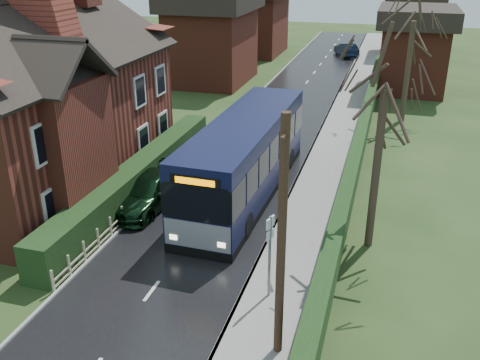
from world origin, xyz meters
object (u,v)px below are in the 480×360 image
(car_green, at_px, (148,192))
(telegraph_pole, at_px, (281,243))
(brick_house, at_px, (34,99))
(car_silver, at_px, (198,148))
(bus_stop_sign, at_px, (270,246))
(bus, at_px, (245,158))

(car_green, relative_size, telegraph_pole, 0.69)
(car_green, distance_m, telegraph_pole, 11.33)
(brick_house, distance_m, car_green, 6.93)
(car_silver, bearing_deg, bus_stop_sign, -45.56)
(car_green, bearing_deg, bus, 36.78)
(bus, height_order, telegraph_pole, telegraph_pole)
(telegraph_pole, bearing_deg, brick_house, 145.73)
(car_silver, distance_m, car_green, 6.19)
(bus_stop_sign, bearing_deg, bus, 124.93)
(brick_house, relative_size, car_green, 2.93)
(car_silver, bearing_deg, car_green, -76.95)
(car_green, bearing_deg, brick_house, 177.04)
(telegraph_pole, bearing_deg, bus_stop_sign, 106.99)
(car_silver, bearing_deg, bus, -30.96)
(brick_house, height_order, bus, brick_house)
(car_silver, height_order, telegraph_pole, telegraph_pole)
(car_silver, relative_size, car_green, 0.77)
(brick_house, distance_m, telegraph_pole, 16.02)
(bus, relative_size, telegraph_pole, 1.68)
(bus, relative_size, bus_stop_sign, 3.95)
(bus_stop_sign, bearing_deg, telegraph_pole, -57.20)
(car_green, height_order, telegraph_pole, telegraph_pole)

